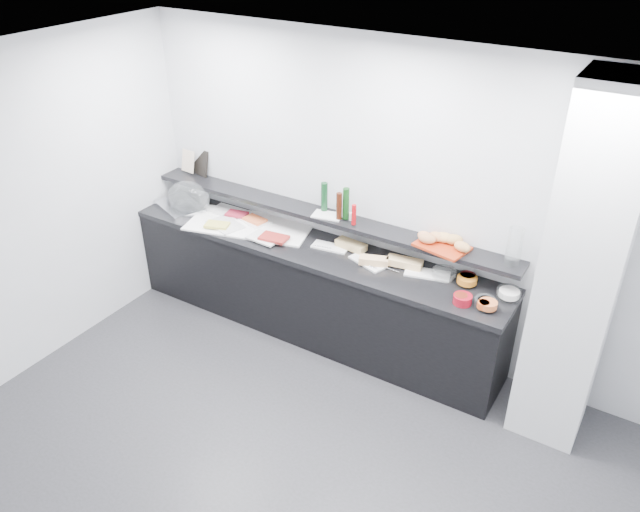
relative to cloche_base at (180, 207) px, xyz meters
The scene contains 56 objects.
ground 2.91m from the cloche_base, 37.10° to the right, with size 5.00×5.00×0.00m, color #2D2D30.
back_wall 2.27m from the cloche_base, ahead, with size 5.00×0.02×2.70m, color silver.
ceiling 3.28m from the cloche_base, 37.10° to the right, with size 5.00×5.00×0.00m, color white.
column 3.73m from the cloche_base, ahead, with size 0.50×0.50×2.70m, color silver.
buffet_cabinet 1.58m from the cloche_base, ahead, with size 3.60×0.60×0.85m, color black.
counter_top 1.50m from the cloche_base, ahead, with size 3.62×0.62×0.05m, color black.
wall_shelf 1.53m from the cloche_base, ahead, with size 3.60×0.25×0.04m, color black.
cloche_base is the anchor object (origin of this frame).
cloche_dome 0.15m from the cloche_base, 14.27° to the left, with size 0.44×0.29×0.34m, color white.
linen_runner 0.81m from the cloche_base, ahead, with size 1.15×0.54×0.01m, color white.
platter_meat_a 0.50m from the cloche_base, 19.22° to the left, with size 0.33×0.22×0.01m, color silver.
food_meat_a 0.62m from the cloche_base, 12.29° to the left, with size 0.20×0.13×0.02m, color maroon.
platter_salmon 0.82m from the cloche_base, ahead, with size 0.28×0.18×0.01m, color white.
food_salmon 0.83m from the cloche_base, ahead, with size 0.21×0.13×0.02m, color orange.
platter_cheese 0.64m from the cloche_base, ahead, with size 0.34×0.23×0.01m, color silver.
food_cheese 0.61m from the cloche_base, 13.49° to the right, with size 0.22×0.14×0.02m, color #CEC350.
platter_meat_b 1.10m from the cloche_base, ahead, with size 0.29×0.19×0.01m, color silver.
food_meat_b 1.18m from the cloche_base, ahead, with size 0.25×0.16×0.02m, color maroon.
sandwich_plate_left 1.67m from the cloche_base, ahead, with size 0.32×0.14×0.01m, color white.
sandwich_food_left 1.84m from the cloche_base, ahead, with size 0.28×0.11×0.06m, color tan.
tongs_left 1.61m from the cloche_base, ahead, with size 0.01×0.01×0.16m, color silver.
sandwich_plate_mid 2.06m from the cloche_base, ahead, with size 0.33×0.14×0.01m, color white.
sandwich_food_mid 2.12m from the cloche_base, ahead, with size 0.24×0.09×0.06m, color tan.
tongs_mid 2.10m from the cloche_base, ahead, with size 0.01×0.01×0.16m, color #ACAEB3.
sandwich_plate_right 2.57m from the cloche_base, ahead, with size 0.36×0.16×0.01m, color white.
sandwich_food_right 2.36m from the cloche_base, ahead, with size 0.29×0.11×0.06m, color #E4B877.
tongs_right 2.28m from the cloche_base, ahead, with size 0.01×0.01×0.16m, color #BABDC1.
bowl_glass_fruit 2.70m from the cloche_base, ahead, with size 0.19×0.19×0.07m, color white.
fill_glass_fruit 2.89m from the cloche_base, ahead, with size 0.16×0.16×0.05m, color orange.
bowl_black_jam 2.88m from the cloche_base, ahead, with size 0.15×0.15×0.07m, color black.
fill_black_jam 2.88m from the cloche_base, ahead, with size 0.12×0.12×0.05m, color #600D11.
bowl_glass_cream 3.22m from the cloche_base, ahead, with size 0.19×0.19×0.07m, color white.
fill_glass_cream 3.23m from the cloche_base, ahead, with size 0.16×0.16×0.05m, color white.
bowl_red_jam 2.95m from the cloche_base, ahead, with size 0.14×0.14×0.07m, color maroon.
fill_red_jam 2.94m from the cloche_base, ahead, with size 0.10×0.10×0.05m, color #5C170D.
bowl_glass_salmon 3.11m from the cloche_base, ahead, with size 0.16×0.16×0.07m, color white.
fill_glass_salmon 3.14m from the cloche_base, ahead, with size 0.14×0.14×0.05m, color #CF6632.
bowl_black_fruit 3.11m from the cloche_base, ahead, with size 0.12×0.12×0.07m, color black.
fill_black_fruit 3.11m from the cloche_base, ahead, with size 0.09×0.09×0.05m, color #D04E1C.
framed_print 0.49m from the cloche_base, 85.00° to the left, with size 0.21×0.02×0.26m, color black.
print_art 0.47m from the cloche_base, 108.93° to the left, with size 0.17×0.00×0.22m, color beige.
condiment_tray 1.61m from the cloche_base, ahead, with size 0.26×0.16×0.01m, color white.
bottle_green_a 1.57m from the cloche_base, ahead, with size 0.06×0.06×0.26m, color #0E3518.
bottle_brown 1.75m from the cloche_base, ahead, with size 0.05×0.05×0.24m, color #37150A.
bottle_green_b 1.80m from the cloche_base, ahead, with size 0.06×0.06×0.28m, color #103C13.
bottle_hot 1.89m from the cloche_base, ahead, with size 0.04×0.04×0.18m, color #9E0B10.
shaker_salt 1.74m from the cloche_base, ahead, with size 0.03×0.03×0.07m, color white.
shaker_pepper 1.84m from the cloche_base, ahead, with size 0.03×0.03×0.07m, color white.
bread_tray 2.66m from the cloche_base, ahead, with size 0.40×0.28×0.02m, color #9F2C11.
bread_roll_ne 2.73m from the cloche_base, ahead, with size 0.15×0.10×0.08m, color #B38244.
bread_roll_sw 2.51m from the cloche_base, ahead, with size 0.13×0.08×0.08m, color #C67A4B.
bread_roll_s 2.54m from the cloche_base, ahead, with size 0.14×0.09×0.08m, color #AF6F43.
bread_roll_se 2.83m from the cloche_base, ahead, with size 0.14×0.09×0.08m, color #B87F46.
bread_roll_midw 2.60m from the cloche_base, ahead, with size 0.12×0.08×0.08m, color #C1804A.
bread_roll_mide 2.66m from the cloche_base, ahead, with size 0.15×0.10×0.08m, color tan.
carafe 3.21m from the cloche_base, ahead, with size 0.11×0.11×0.30m, color white.
Camera 1 is at (1.88, -2.32, 3.59)m, focal length 35.00 mm.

